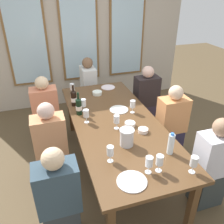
{
  "coord_description": "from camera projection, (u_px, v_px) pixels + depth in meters",
  "views": [
    {
      "loc": [
        -0.8,
        -2.37,
        2.26
      ],
      "look_at": [
        0.0,
        0.15,
        0.79
      ],
      "focal_mm": 37.83,
      "sensor_mm": 36.0,
      "label": 1
    }
  ],
  "objects": [
    {
      "name": "white_plate_0",
      "position": [
        119.0,
        110.0,
        3.17
      ],
      "size": [
        0.25,
        0.25,
        0.01
      ],
      "primitive_type": "cylinder",
      "color": "white",
      "rests_on": "dining_table"
    },
    {
      "name": "seated_person_3",
      "position": [
        171.0,
        125.0,
        3.23
      ],
      "size": [
        0.38,
        0.24,
        1.11
      ],
      "color": "#29243B",
      "rests_on": "ground"
    },
    {
      "name": "wine_glass_0",
      "position": [
        110.0,
        151.0,
        2.22
      ],
      "size": [
        0.07,
        0.07,
        0.17
      ],
      "color": "white",
      "rests_on": "dining_table"
    },
    {
      "name": "wine_glass_5",
      "position": [
        72.0,
        87.0,
        3.55
      ],
      "size": [
        0.07,
        0.07,
        0.17
      ],
      "color": "white",
      "rests_on": "dining_table"
    },
    {
      "name": "seated_person_4",
      "position": [
        46.0,
        113.0,
        3.52
      ],
      "size": [
        0.38,
        0.24,
        1.11
      ],
      "color": "#242233",
      "rests_on": "ground"
    },
    {
      "name": "seated_person_5",
      "position": [
        146.0,
        100.0,
        3.92
      ],
      "size": [
        0.38,
        0.24,
        1.11
      ],
      "color": "#332A3A",
      "rests_on": "ground"
    },
    {
      "name": "seated_person_6",
      "position": [
        89.0,
        89.0,
        4.33
      ],
      "size": [
        0.24,
        0.38,
        1.11
      ],
      "color": "#343A37",
      "rests_on": "ground"
    },
    {
      "name": "seated_person_1",
      "position": [
        212.0,
        166.0,
        2.52
      ],
      "size": [
        0.38,
        0.24,
        1.11
      ],
      "color": "#323938",
      "rests_on": "ground"
    },
    {
      "name": "tasting_bowl_2",
      "position": [
        130.0,
        124.0,
        2.81
      ],
      "size": [
        0.13,
        0.13,
        0.05
      ],
      "primitive_type": "cylinder",
      "color": "white",
      "rests_on": "dining_table"
    },
    {
      "name": "wine_glass_1",
      "position": [
        117.0,
        120.0,
        2.72
      ],
      "size": [
        0.07,
        0.07,
        0.17
      ],
      "color": "white",
      "rests_on": "dining_table"
    },
    {
      "name": "wine_bottle_1",
      "position": [
        79.0,
        106.0,
        3.02
      ],
      "size": [
        0.08,
        0.08,
        0.31
      ],
      "color": "black",
      "rests_on": "dining_table"
    },
    {
      "name": "wine_glass_8",
      "position": [
        149.0,
        162.0,
        2.08
      ],
      "size": [
        0.07,
        0.07,
        0.17
      ],
      "color": "white",
      "rests_on": "dining_table"
    },
    {
      "name": "wine_bottle_0",
      "position": [
        74.0,
        98.0,
        3.24
      ],
      "size": [
        0.08,
        0.08,
        0.3
      ],
      "color": "black",
      "rests_on": "dining_table"
    },
    {
      "name": "seated_person_0",
      "position": [
        59.0,
        201.0,
        2.12
      ],
      "size": [
        0.38,
        0.24,
        1.11
      ],
      "color": "#31383D",
      "rests_on": "ground"
    },
    {
      "name": "dining_table",
      "position": [
        116.0,
        126.0,
        2.95
      ],
      "size": [
        1.02,
        2.43,
        0.74
      ],
      "color": "brown",
      "rests_on": "ground"
    },
    {
      "name": "wine_glass_2",
      "position": [
        194.0,
        162.0,
        2.09
      ],
      "size": [
        0.07,
        0.07,
        0.17
      ],
      "color": "white",
      "rests_on": "dining_table"
    },
    {
      "name": "back_wall_with_windows",
      "position": [
        79.0,
        30.0,
        4.41
      ],
      "size": [
        4.22,
        0.1,
        2.9
      ],
      "color": "#BBAE9B",
      "rests_on": "ground"
    },
    {
      "name": "white_plate_1",
      "position": [
        108.0,
        87.0,
        3.84
      ],
      "size": [
        0.22,
        0.22,
        0.01
      ],
      "primitive_type": "cylinder",
      "color": "white",
      "rests_on": "dining_table"
    },
    {
      "name": "wine_glass_7",
      "position": [
        83.0,
        103.0,
        3.09
      ],
      "size": [
        0.07,
        0.07,
        0.17
      ],
      "color": "white",
      "rests_on": "dining_table"
    },
    {
      "name": "seated_person_2",
      "position": [
        51.0,
        147.0,
        2.82
      ],
      "size": [
        0.38,
        0.24,
        1.11
      ],
      "color": "#332A43",
      "rests_on": "ground"
    },
    {
      "name": "water_bottle",
      "position": [
        171.0,
        144.0,
        2.32
      ],
      "size": [
        0.06,
        0.06,
        0.24
      ],
      "color": "white",
      "rests_on": "dining_table"
    },
    {
      "name": "white_plate_2",
      "position": [
        132.0,
        181.0,
        2.04
      ],
      "size": [
        0.27,
        0.27,
        0.01
      ],
      "primitive_type": "cylinder",
      "color": "white",
      "rests_on": "dining_table"
    },
    {
      "name": "tasting_bowl_0",
      "position": [
        97.0,
        93.0,
        3.6
      ],
      "size": [
        0.15,
        0.15,
        0.05
      ],
      "primitive_type": "cylinder",
      "color": "white",
      "rests_on": "dining_table"
    },
    {
      "name": "wine_glass_6",
      "position": [
        86.0,
        114.0,
        2.84
      ],
      "size": [
        0.07,
        0.07,
        0.17
      ],
      "color": "white",
      "rests_on": "dining_table"
    },
    {
      "name": "wine_glass_4",
      "position": [
        160.0,
        160.0,
        2.1
      ],
      "size": [
        0.07,
        0.07,
        0.17
      ],
      "color": "white",
      "rests_on": "dining_table"
    },
    {
      "name": "metal_pitcher",
      "position": [
        127.0,
        137.0,
        2.45
      ],
      "size": [
        0.16,
        0.16,
        0.19
      ],
      "color": "silver",
      "rests_on": "dining_table"
    },
    {
      "name": "wine_glass_3",
      "position": [
        133.0,
        104.0,
        3.05
      ],
      "size": [
        0.07,
        0.07,
        0.17
      ],
      "color": "white",
      "rests_on": "dining_table"
    },
    {
      "name": "tasting_bowl_1",
      "position": [
        143.0,
        130.0,
        2.7
      ],
      "size": [
        0.12,
        0.12,
        0.04
      ],
      "primitive_type": "cylinder",
      "color": "white",
      "rests_on": "dining_table"
    },
    {
      "name": "ground_plane",
      "position": [
        115.0,
        167.0,
        3.28
      ],
      "size": [
        12.0,
        12.0,
        0.0
      ],
      "primitive_type": "plane",
      "color": "brown"
    }
  ]
}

